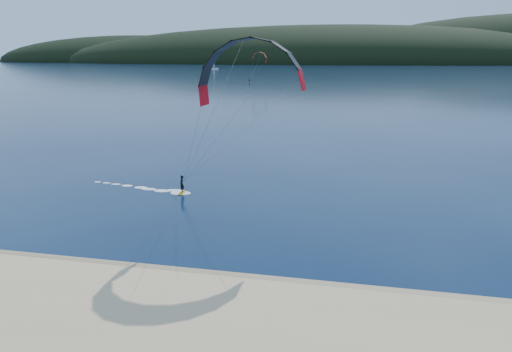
{
  "coord_description": "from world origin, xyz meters",
  "views": [
    {
      "loc": [
        10.2,
        -19.73,
        12.72
      ],
      "look_at": [
        3.78,
        10.0,
        5.0
      ],
      "focal_mm": 33.67,
      "sensor_mm": 36.0,
      "label": 1
    }
  ],
  "objects": [
    {
      "name": "ground",
      "position": [
        0.0,
        0.0,
        0.0
      ],
      "size": [
        1800.0,
        1800.0,
        0.0
      ],
      "primitive_type": "plane",
      "color": "#061632",
      "rests_on": "ground"
    },
    {
      "name": "wet_sand",
      "position": [
        0.0,
        4.5,
        0.05
      ],
      "size": [
        220.0,
        2.5,
        0.1
      ],
      "color": "#8B6F51",
      "rests_on": "ground"
    },
    {
      "name": "headland",
      "position": [
        0.63,
        745.28,
        0.0
      ],
      "size": [
        1200.0,
        310.0,
        140.0
      ],
      "color": "black",
      "rests_on": "ground"
    },
    {
      "name": "kitesurfer_near",
      "position": [
        2.14,
        14.55,
        9.78
      ],
      "size": [
        23.1,
        9.96,
        13.94
      ],
      "color": "gold",
      "rests_on": "ground"
    },
    {
      "name": "kitesurfer_far",
      "position": [
        -35.3,
        197.57,
        10.32
      ],
      "size": [
        10.26,
        7.4,
        13.27
      ],
      "color": "gold",
      "rests_on": "ground"
    },
    {
      "name": "sailboat",
      "position": [
        -117.7,
        395.66,
        0.83
      ],
      "size": [
        8.1,
        5.36,
        11.31
      ],
      "color": "white",
      "rests_on": "ground"
    }
  ]
}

